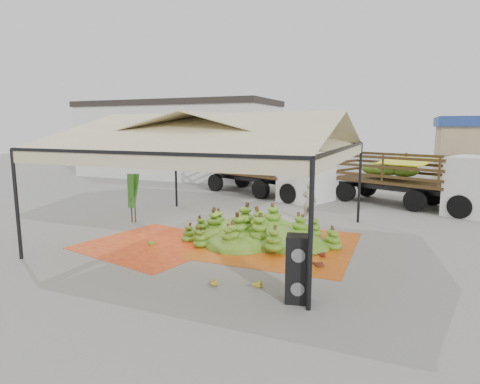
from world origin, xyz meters
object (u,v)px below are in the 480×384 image
at_px(banana_heap, 258,224).
at_px(truck_left, 270,167).
at_px(truck_right, 420,175).
at_px(speaker_stack, 298,269).
at_px(vendor, 309,201).

xyz_separation_m(banana_heap, truck_left, (-2.40, 8.21, 0.97)).
bearing_deg(truck_left, truck_right, 18.44).
xyz_separation_m(speaker_stack, truck_left, (-4.74, 12.17, 0.81)).
distance_m(banana_heap, truck_left, 8.61).
relative_size(speaker_stack, vendor, 0.92).
xyz_separation_m(banana_heap, truck_right, (4.76, 7.80, 0.94)).
height_order(banana_heap, speaker_stack, speaker_stack).
relative_size(vendor, truck_right, 0.21).
xyz_separation_m(banana_heap, vendor, (0.87, 3.22, 0.23)).
height_order(speaker_stack, vendor, vendor).
bearing_deg(truck_left, speaker_stack, -47.01).
bearing_deg(vendor, truck_right, -123.56).
height_order(banana_heap, truck_right, truck_right).
relative_size(banana_heap, truck_right, 0.68).
bearing_deg(truck_right, truck_left, -160.70).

